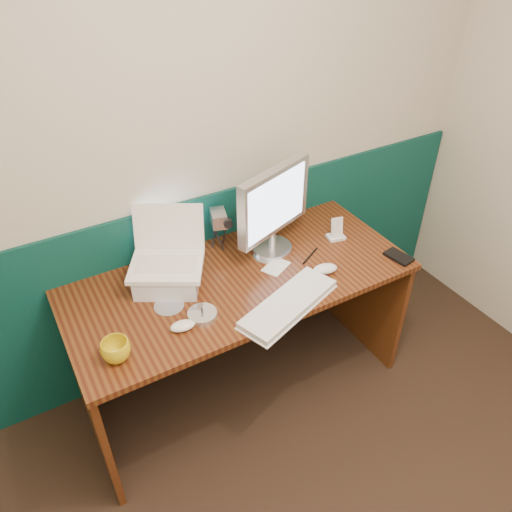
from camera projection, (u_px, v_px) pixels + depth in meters
back_wall at (171, 154)px, 2.21m from camera, size 3.50×0.04×2.50m
wainscot at (186, 285)px, 2.65m from camera, size 3.48×0.02×1.00m
desk at (241, 335)px, 2.53m from camera, size 1.60×0.70×0.75m
laptop_riser at (168, 277)px, 2.23m from camera, size 0.35×0.34×0.10m
laptop at (163, 244)px, 2.12m from camera, size 0.40×0.37×0.26m
monitor at (273, 209)px, 2.35m from camera, size 0.48×0.28×0.46m
keyboard at (289, 304)px, 2.13m from camera, size 0.52×0.32×0.03m
mouse_right at (325, 269)px, 2.32m from camera, size 0.13×0.10×0.04m
mouse_left at (183, 326)px, 2.03m from camera, size 0.11×0.08×0.03m
mug at (116, 350)px, 1.88m from camera, size 0.15×0.15×0.09m
camcorder at (219, 231)px, 2.44m from camera, size 0.12×0.14×0.19m
cd_spindle at (202, 315)px, 2.08m from camera, size 0.12×0.12×0.03m
cd_loose_a at (169, 306)px, 2.15m from camera, size 0.13×0.13×0.00m
cd_loose_b at (267, 255)px, 2.44m from camera, size 0.13×0.13×0.00m
pen at (310, 256)px, 2.43m from camera, size 0.13×0.08×0.01m
papers at (276, 267)px, 2.36m from camera, size 0.16×0.14×0.00m
dock at (336, 237)px, 2.55m from camera, size 0.10×0.08×0.02m
music_player at (337, 227)px, 2.52m from camera, size 0.06×0.04×0.10m
pda at (399, 257)px, 2.42m from camera, size 0.10×0.14×0.02m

